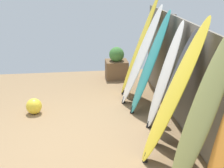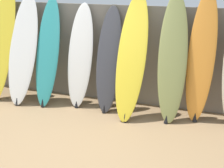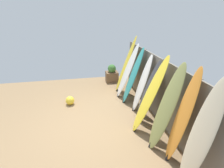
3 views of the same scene
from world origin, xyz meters
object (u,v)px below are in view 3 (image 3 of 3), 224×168
at_px(surfboard_white_3, 142,84).
at_px(surfboard_cream_8, 201,137).
at_px(surfboard_yellow_0, 126,65).
at_px(surfboard_yellow_5, 149,96).
at_px(surfboard_olive_6, 166,109).
at_px(surfboard_orange_7, 182,119).
at_px(surfboard_teal_2, 133,77).
at_px(surfboard_white_1, 127,71).
at_px(planter_box, 112,74).
at_px(surfboard_charcoal_4, 148,93).
at_px(beach_ball, 70,101).

height_order(surfboard_white_3, surfboard_cream_8, surfboard_cream_8).
xyz_separation_m(surfboard_yellow_0, surfboard_cream_8, (4.23, 0.15, -0.04)).
distance_m(surfboard_yellow_0, surfboard_cream_8, 4.23).
bearing_deg(surfboard_yellow_5, surfboard_yellow_0, 178.16).
xyz_separation_m(surfboard_olive_6, surfboard_orange_7, (0.44, 0.11, 0.02)).
distance_m(surfboard_teal_2, surfboard_olive_6, 2.25).
bearing_deg(surfboard_orange_7, surfboard_olive_6, -166.01).
distance_m(surfboard_white_1, surfboard_olive_6, 2.74).
bearing_deg(surfboard_teal_2, surfboard_cream_8, 2.90).
bearing_deg(surfboard_yellow_5, planter_box, -176.22).
bearing_deg(surfboard_white_3, surfboard_olive_6, -2.07).
relative_size(surfboard_yellow_5, planter_box, 2.58).
bearing_deg(surfboard_yellow_5, surfboard_white_1, 179.62).
bearing_deg(surfboard_teal_2, surfboard_charcoal_4, 4.11).
relative_size(surfboard_teal_2, surfboard_cream_8, 0.92).
height_order(surfboard_yellow_0, surfboard_cream_8, surfboard_yellow_0).
bearing_deg(beach_ball, surfboard_yellow_0, 109.48).
bearing_deg(surfboard_orange_7, planter_box, -174.43).
relative_size(surfboard_olive_6, planter_box, 2.58).
distance_m(surfboard_teal_2, surfboard_white_3, 0.61).
height_order(surfboard_charcoal_4, surfboard_orange_7, surfboard_orange_7).
distance_m(surfboard_cream_8, beach_ball, 4.25).
distance_m(surfboard_white_1, surfboard_yellow_5, 2.09).
distance_m(surfboard_yellow_0, surfboard_yellow_5, 2.59).
bearing_deg(surfboard_yellow_0, surfboard_orange_7, 2.17).
xyz_separation_m(surfboard_white_1, planter_box, (-1.59, -0.26, -0.63)).
xyz_separation_m(surfboard_teal_2, surfboard_charcoal_4, (1.15, 0.08, -0.07)).
distance_m(surfboard_white_1, planter_box, 1.73).
bearing_deg(surfboard_olive_6, surfboard_teal_2, -178.82).
xyz_separation_m(surfboard_yellow_5, surfboard_cream_8, (1.64, 0.23, 0.02)).
relative_size(surfboard_white_1, surfboard_teal_2, 1.02).
distance_m(surfboard_white_1, surfboard_charcoal_4, 1.65).
xyz_separation_m(surfboard_teal_2, surfboard_white_3, (0.60, 0.11, -0.05)).
bearing_deg(planter_box, surfboard_charcoal_4, 6.93).
xyz_separation_m(surfboard_teal_2, beach_ball, (-0.22, -2.14, -0.81)).
height_order(surfboard_teal_2, surfboard_white_3, surfboard_teal_2).
height_order(surfboard_teal_2, surfboard_charcoal_4, surfboard_teal_2).
bearing_deg(surfboard_yellow_0, surfboard_teal_2, -0.96).
xyz_separation_m(surfboard_charcoal_4, surfboard_yellow_5, (0.45, -0.15, 0.12)).
xyz_separation_m(surfboard_orange_7, surfboard_cream_8, (0.55, 0.01, -0.00)).
distance_m(surfboard_orange_7, planter_box, 4.84).
distance_m(surfboard_white_3, surfboard_orange_7, 2.10).
bearing_deg(surfboard_teal_2, surfboard_yellow_5, -2.38).
relative_size(surfboard_white_3, beach_ball, 6.19).
xyz_separation_m(surfboard_teal_2, surfboard_olive_6, (2.25, 0.05, 0.06)).
bearing_deg(surfboard_orange_7, surfboard_cream_8, 0.91).
bearing_deg(surfboard_olive_6, surfboard_yellow_5, -170.16).
distance_m(surfboard_yellow_0, surfboard_white_1, 0.51).
xyz_separation_m(surfboard_charcoal_4, beach_ball, (-1.37, -2.22, -0.74)).
distance_m(surfboard_orange_7, surfboard_cream_8, 0.55).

